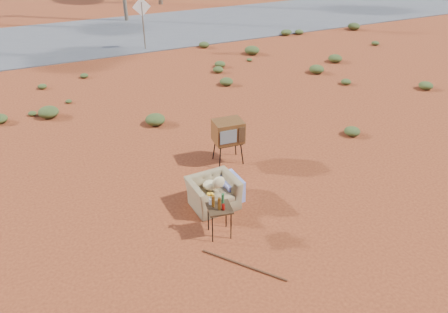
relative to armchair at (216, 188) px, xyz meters
name	(u,v)px	position (x,y,z in m)	size (l,w,h in m)	color
ground	(233,213)	(0.16, -0.46, -0.40)	(140.00, 140.00, 0.00)	#95401D
highway	(98,36)	(0.16, 14.54, -0.38)	(140.00, 7.00, 0.04)	#565659
armchair	(216,188)	(0.00, 0.00, 0.00)	(1.17, 0.79, 0.85)	olive
tv_unit	(228,132)	(0.95, 1.47, 0.43)	(0.73, 0.61, 1.11)	black
side_table	(217,206)	(-0.37, -0.91, 0.27)	(0.52, 0.52, 0.92)	#372714
rusty_bar	(243,265)	(-0.31, -1.90, -0.38)	(0.04, 0.04, 1.64)	#532C16
road_sign	(142,14)	(1.66, 11.54, 1.10)	(0.78, 0.06, 2.19)	brown
scrub_patch	(138,128)	(-0.66, 3.95, -0.26)	(17.49, 8.07, 0.33)	#3D4A20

